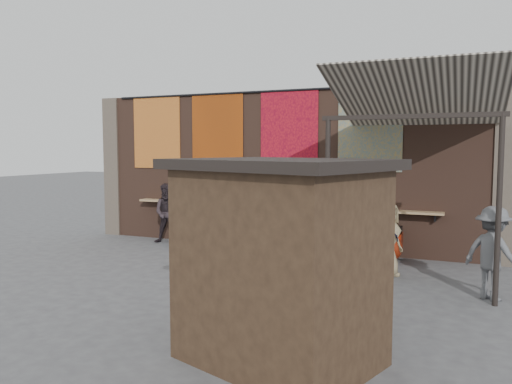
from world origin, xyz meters
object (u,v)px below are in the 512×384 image
scooter_stool_7 (338,241)px  shopper_grey (493,253)px  scooter_stool_2 (224,234)px  scooter_stool_9 (394,245)px  scooter_stool_1 (206,231)px  scooter_stool_4 (270,237)px  shopper_tan (388,240)px  shelf_box (249,199)px  shopper_navy (376,240)px  scooter_stool_0 (186,231)px  scooter_stool_6 (316,240)px  diner_right (168,213)px  scooter_stool_5 (290,237)px  market_stall (279,267)px  scooter_stool_3 (246,232)px  scooter_stool_8 (367,245)px  diner_left (191,210)px

scooter_stool_7 → shopper_grey: 3.91m
scooter_stool_2 → scooter_stool_9: size_ratio=0.87×
scooter_stool_1 → scooter_stool_4: size_ratio=1.11×
scooter_stool_7 → shopper_tan: size_ratio=0.54×
scooter_stool_9 → shelf_box: bearing=175.9°
scooter_stool_4 → scooter_stool_2: bearing=-179.1°
scooter_stool_2 → shopper_navy: 4.43m
scooter_stool_0 → scooter_stool_6: (3.58, -0.05, 0.03)m
shopper_navy → shopper_tan: (0.19, 0.26, -0.03)m
scooter_stool_7 → diner_right: bearing=-179.9°
scooter_stool_4 → diner_right: (-2.93, -0.02, 0.44)m
scooter_stool_0 → scooter_stool_5: bearing=0.3°
scooter_stool_2 → scooter_stool_6: (2.46, -0.05, 0.04)m
scooter_stool_0 → scooter_stool_2: size_ratio=1.05×
scooter_stool_9 → market_stall: (-0.57, -5.97, 0.76)m
scooter_stool_9 → shopper_tan: (0.04, -1.39, 0.35)m
scooter_stool_3 → scooter_stool_7: scooter_stool_3 is taller
scooter_stool_3 → scooter_stool_7: 2.38m
shelf_box → scooter_stool_4: size_ratio=0.78×
shelf_box → diner_right: 2.30m
scooter_stool_7 → scooter_stool_8: (0.67, -0.01, -0.03)m
diner_left → market_stall: market_stall is taller
shopper_navy → diner_left: bearing=-43.6°
scooter_stool_0 → diner_left: diner_left is taller
scooter_stool_2 → scooter_stool_8: bearing=-0.2°
scooter_stool_3 → scooter_stool_4: bearing=-1.8°
scooter_stool_2 → shelf_box: bearing=27.2°
shelf_box → shopper_tan: shopper_tan is taller
shopper_navy → scooter_stool_6: bearing=-70.1°
scooter_stool_2 → shopper_grey: size_ratio=0.45×
scooter_stool_1 → scooter_stool_6: size_ratio=1.06×
scooter_stool_6 → diner_left: size_ratio=0.43×
scooter_stool_0 → shopper_tan: 5.60m
shelf_box → scooter_stool_6: size_ratio=0.74×
scooter_stool_3 → shopper_tan: bearing=-20.7°
scooter_stool_5 → shopper_tan: shopper_tan is taller
scooter_stool_5 → scooter_stool_9: (2.47, 0.01, 0.00)m
scooter_stool_3 → scooter_stool_4: 0.67m
scooter_stool_0 → diner_left: bearing=-16.8°
scooter_stool_1 → scooter_stool_8: bearing=0.1°
scooter_stool_0 → scooter_stool_9: bearing=0.3°
shelf_box → scooter_stool_4: 1.15m
scooter_stool_6 → diner_right: 4.15m
scooter_stool_0 → scooter_stool_7: size_ratio=0.93×
shopper_navy → market_stall: (-0.42, -4.32, 0.38)m
scooter_stool_1 → scooter_stool_3: scooter_stool_3 is taller
scooter_stool_0 → scooter_stool_3: scooter_stool_3 is taller
shopper_tan → scooter_stool_7: bearing=71.5°
scooter_stool_3 → scooter_stool_4: size_ratio=1.17×
scooter_stool_0 → scooter_stool_7: scooter_stool_7 is taller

